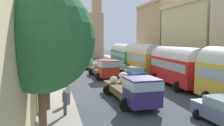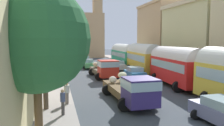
# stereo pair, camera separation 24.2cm
# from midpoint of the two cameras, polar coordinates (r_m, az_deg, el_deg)

# --- Properties ---
(ground_plane) EXTENTS (154.00, 154.00, 0.00)m
(ground_plane) POSITION_cam_midpoint_polar(r_m,az_deg,el_deg) (33.04, -1.06, -2.33)
(ground_plane) COLOR #3E454C
(sidewalk_left) EXTENTS (2.50, 70.00, 0.14)m
(sidewalk_left) POSITION_cam_midpoint_polar(r_m,az_deg,el_deg) (32.22, -13.75, -2.58)
(sidewalk_left) COLOR #9D9590
(sidewalk_left) RESTS_ON ground
(sidewalk_right) EXTENTS (2.50, 70.00, 0.14)m
(sidewalk_right) POSITION_cam_midpoint_polar(r_m,az_deg,el_deg) (35.33, 10.48, -1.78)
(sidewalk_right) COLOR #A4968D
(sidewalk_right) RESTS_ON ground
(building_left_1) EXTENTS (6.52, 10.62, 12.65)m
(building_left_1) POSITION_cam_midpoint_polar(r_m,az_deg,el_deg) (20.33, -26.21, 9.89)
(building_left_1) COLOR tan
(building_left_1) RESTS_ON ground
(building_left_2) EXTENTS (4.99, 13.94, 13.29)m
(building_left_2) POSITION_cam_midpoint_polar(r_m,az_deg,el_deg) (32.73, -20.29, 8.94)
(building_left_2) COLOR tan
(building_left_2) RESTS_ON ground
(building_left_3) EXTENTS (5.97, 13.60, 13.33)m
(building_left_3) POSITION_cam_midpoint_polar(r_m,az_deg,el_deg) (47.25, -19.20, 7.92)
(building_left_3) COLOR beige
(building_left_3) RESTS_ON ground
(building_right_2) EXTENTS (6.03, 10.61, 9.68)m
(building_right_2) POSITION_cam_midpoint_polar(r_m,az_deg,el_deg) (32.23, 21.24, 5.75)
(building_right_2) COLOR beige
(building_right_2) RESTS_ON ground
(building_right_3) EXTENTS (4.53, 10.31, 11.13)m
(building_right_3) POSITION_cam_midpoint_polar(r_m,az_deg,el_deg) (41.32, 11.73, 6.96)
(building_right_3) COLOR tan
(building_right_3) RESTS_ON ground
(distant_church) EXTENTS (10.37, 6.70, 18.57)m
(distant_church) POSITION_cam_midpoint_polar(r_m,az_deg,el_deg) (61.29, -7.15, 7.58)
(distant_church) COLOR tan
(distant_church) RESTS_ON ground
(parked_bus_1) EXTENTS (3.47, 8.40, 4.02)m
(parked_bus_1) POSITION_cam_midpoint_polar(r_m,az_deg,el_deg) (23.71, 16.20, -0.37)
(parked_bus_1) COLOR red
(parked_bus_1) RESTS_ON ground
(parked_bus_2) EXTENTS (3.51, 8.78, 4.19)m
(parked_bus_2) POSITION_cam_midpoint_polar(r_m,az_deg,el_deg) (31.77, 8.06, 1.50)
(parked_bus_2) COLOR gold
(parked_bus_2) RESTS_ON ground
(parked_bus_3) EXTENTS (3.34, 9.84, 3.99)m
(parked_bus_3) POSITION_cam_midpoint_polar(r_m,az_deg,el_deg) (40.25, 3.27, 2.28)
(parked_bus_3) COLOR #2C9970
(parked_bus_3) RESTS_ON ground
(cargo_truck_0) EXTENTS (3.02, 7.70, 2.24)m
(cargo_truck_0) POSITION_cam_midpoint_polar(r_m,az_deg,el_deg) (16.57, 5.35, -6.54)
(cargo_truck_0) COLOR navy
(cargo_truck_0) RESTS_ON ground
(cargo_truck_1) EXTENTS (3.19, 6.97, 2.37)m
(cargo_truck_1) POSITION_cam_midpoint_polar(r_m,az_deg,el_deg) (27.47, -1.55, -1.41)
(cargo_truck_1) COLOR red
(cargo_truck_1) RESTS_ON ground
(car_0) EXTENTS (2.29, 3.98, 1.55)m
(car_0) POSITION_cam_midpoint_polar(r_m,az_deg,el_deg) (37.46, -5.71, -0.18)
(car_0) COLOR #4A9959
(car_0) RESTS_ON ground
(car_1) EXTENTS (2.42, 4.26, 1.55)m
(car_1) POSITION_cam_midpoint_polar(r_m,az_deg,el_deg) (45.92, -6.79, 0.92)
(car_1) COLOR gray
(car_1) RESTS_ON ground
(car_2) EXTENTS (2.23, 3.81, 1.64)m
(car_2) POSITION_cam_midpoint_polar(r_m,az_deg,el_deg) (51.83, -8.01, 1.51)
(car_2) COLOR #B12A2A
(car_2) RESTS_ON ground
(car_3) EXTENTS (2.41, 4.17, 1.53)m
(car_3) POSITION_cam_midpoint_polar(r_m,az_deg,el_deg) (14.06, 26.95, -11.06)
(car_3) COLOR slate
(car_3) RESTS_ON ground
(car_4) EXTENTS (2.45, 3.68, 1.52)m
(car_4) POSITION_cam_midpoint_polar(r_m,az_deg,el_deg) (27.13, 6.02, -2.53)
(car_4) COLOR #3C8ED0
(car_4) RESTS_ON ground
(car_5) EXTENTS (2.41, 3.86, 1.50)m
(car_5) POSITION_cam_midpoint_polar(r_m,az_deg,el_deg) (35.11, 1.76, -0.59)
(car_5) COLOR silver
(car_5) RESTS_ON ground
(pedestrian_0) EXTENTS (0.43, 0.43, 1.77)m
(pedestrian_0) POSITION_cam_midpoint_polar(r_m,az_deg,el_deg) (25.02, -15.15, -2.82)
(pedestrian_0) COLOR #58484C
(pedestrian_0) RESTS_ON ground
(pedestrian_1) EXTENTS (0.32, 0.32, 1.74)m
(pedestrian_1) POSITION_cam_midpoint_polar(r_m,az_deg,el_deg) (14.18, -11.88, -9.40)
(pedestrian_1) COLOR #4B4646
(pedestrian_1) RESTS_ON ground
(pedestrian_2) EXTENTS (0.47, 0.47, 1.75)m
(pedestrian_2) POSITION_cam_midpoint_polar(r_m,az_deg,el_deg) (16.47, -10.98, -7.32)
(pedestrian_2) COLOR gray
(pedestrian_2) RESTS_ON ground
(pedestrian_3) EXTENTS (0.42, 0.42, 1.80)m
(pedestrian_3) POSITION_cam_midpoint_polar(r_m,az_deg,el_deg) (27.85, -15.49, -1.91)
(pedestrian_3) COLOR slate
(pedestrian_3) RESTS_ON ground
(roadside_tree_0) EXTENTS (4.29, 4.29, 6.92)m
(roadside_tree_0) POSITION_cam_midpoint_polar(r_m,az_deg,el_deg) (9.22, -18.01, 5.84)
(roadside_tree_0) COLOR brown
(roadside_tree_0) RESTS_ON ground
(roadside_tree_1) EXTENTS (3.97, 3.97, 6.20)m
(roadside_tree_1) POSITION_cam_midpoint_polar(r_m,az_deg,el_deg) (15.23, -16.35, 3.69)
(roadside_tree_1) COLOR brown
(roadside_tree_1) RESTS_ON ground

